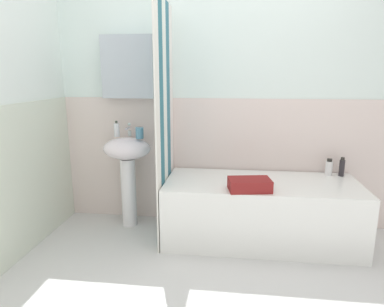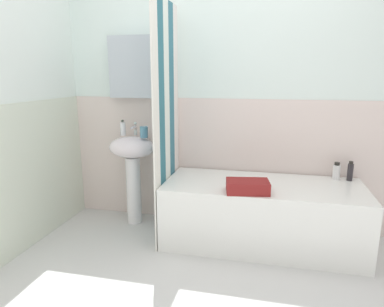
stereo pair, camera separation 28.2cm
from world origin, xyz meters
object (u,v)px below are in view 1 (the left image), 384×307
Objects in this scene: lotion_bottle at (329,168)px; bathtub at (261,211)px; soap_dispenser at (117,130)px; conditioner_bottle at (342,167)px; toothbrush_cup at (140,133)px; towel_folded at (250,185)px; sink at (127,162)px.

bathtub is at bearing -156.25° from lotion_bottle.
conditioner_bottle is at bearing 1.27° from soap_dispenser.
bathtub is (1.09, -0.14, -0.64)m from toothbrush_cup.
soap_dispenser is 0.87× the size of conditioner_bottle.
soap_dispenser reaches higher than towel_folded.
lotion_bottle is at bearing 23.75° from bathtub.
soap_dispenser is 1.45× the size of toothbrush_cup.
sink is 5.73× the size of soap_dispenser.
soap_dispenser reaches higher than sink.
soap_dispenser is at bearing -178.46° from lotion_bottle.
soap_dispenser is 0.46× the size of towel_folded.
conditioner_bottle is (2.04, 0.05, -0.31)m from soap_dispenser.
towel_folded is at bearing -20.41° from soap_dispenser.
towel_folded is at bearing -19.76° from sink.
toothbrush_cup is (0.13, -0.02, 0.28)m from sink.
toothbrush_cup reaches higher than towel_folded.
conditioner_bottle is 1.11× the size of lotion_bottle.
soap_dispenser is at bearing -178.73° from conditioner_bottle.
toothbrush_cup reaches higher than bathtub.
conditioner_bottle is (0.71, 0.26, 0.34)m from bathtub.
lotion_bottle reaches higher than towel_folded.
toothbrush_cup is 1.72m from lotion_bottle.
towel_folded is at bearing -144.99° from lotion_bottle.
bathtub is (1.22, -0.16, -0.36)m from sink.
sink reaches higher than bathtub.
soap_dispenser is 1.49m from bathtub.
towel_folded is (1.21, -0.45, -0.34)m from soap_dispenser.
conditioner_bottle is (1.80, 0.12, -0.29)m from toothbrush_cup.
soap_dispenser is 0.09× the size of bathtub.
soap_dispenser is 1.96m from lotion_bottle.
lotion_bottle is at bearing 176.53° from conditioner_bottle.
bathtub is 0.74m from lotion_bottle.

